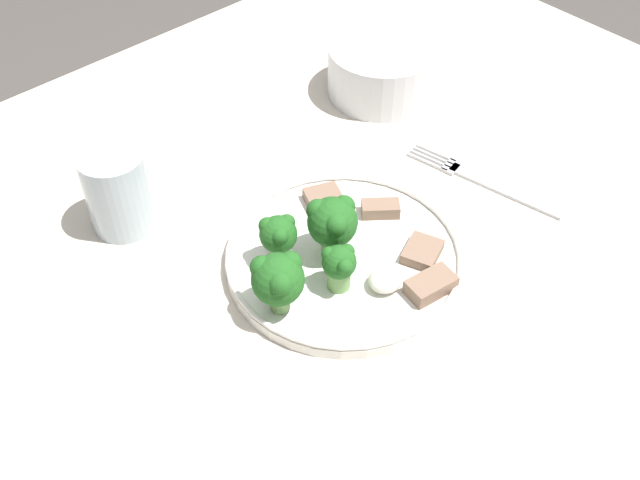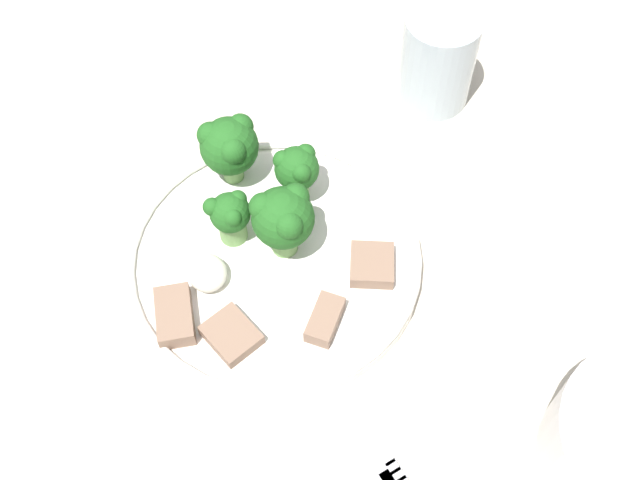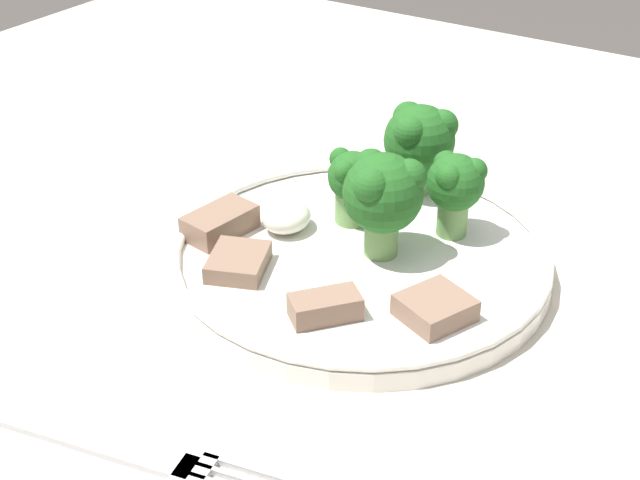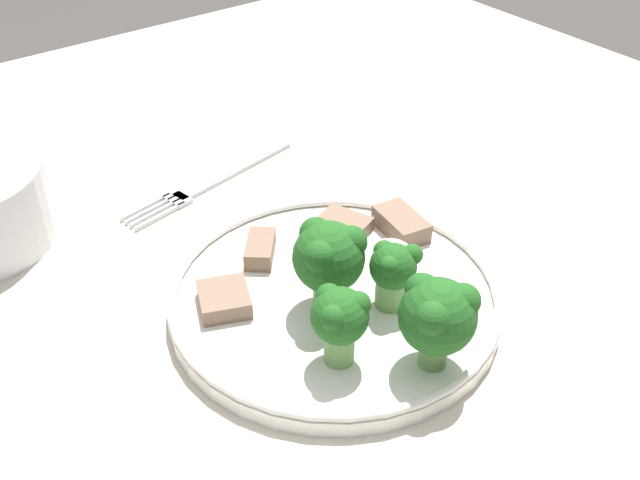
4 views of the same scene
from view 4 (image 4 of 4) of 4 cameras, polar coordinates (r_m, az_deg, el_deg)
The scene contains 12 objects.
table at distance 0.66m, azimuth 0.84°, elevation -8.38°, with size 1.08×1.06×0.77m.
dinner_plate at distance 0.54m, azimuth 1.10°, elevation -4.41°, with size 0.24×0.24×0.02m.
fork at distance 0.69m, azimuth -8.08°, elevation 4.56°, with size 0.06×0.19×0.00m.
broccoli_floret_near_rim_left at distance 0.51m, azimuth 5.58°, elevation -2.30°, with size 0.03×0.03×0.05m.
broccoli_floret_center_left at distance 0.46m, azimuth 8.96°, elevation -5.69°, with size 0.05×0.05×0.06m.
broccoli_floret_back_left at distance 0.47m, azimuth 1.52°, elevation -5.96°, with size 0.04×0.04×0.06m.
broccoli_floret_front_left at distance 0.50m, azimuth 0.67°, elevation -1.29°, with size 0.05×0.05×0.07m.
meat_slice_front_slice at distance 0.60m, azimuth 6.19°, elevation 1.23°, with size 0.05×0.03×0.02m.
meat_slice_middle_slice at distance 0.53m, azimuth -7.31°, elevation -4.50°, with size 0.05×0.05×0.01m.
meat_slice_rear_slice at distance 0.57m, azimuth -4.58°, elevation -0.68°, with size 0.04×0.04×0.01m.
meat_slice_edge_slice at distance 0.60m, azimuth 1.75°, elevation 1.09°, with size 0.05×0.05×0.01m.
sauce_dollop at distance 0.56m, azimuth 5.57°, elevation -1.12°, with size 0.03×0.03×0.02m.
Camera 4 is at (-0.37, 0.29, 1.13)m, focal length 42.00 mm.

